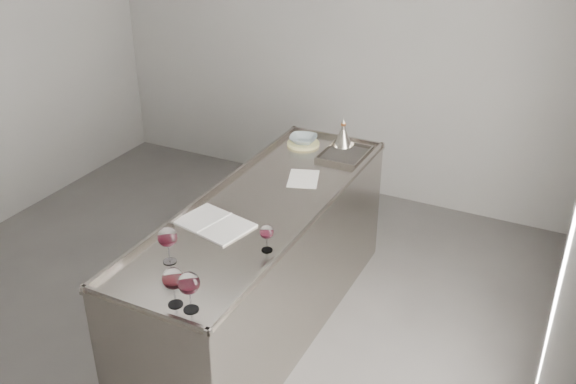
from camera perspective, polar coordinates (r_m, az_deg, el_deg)
The scene contains 11 objects.
room_shell at distance 3.84m, azimuth -11.15°, elevation 4.65°, with size 4.54×5.04×2.84m.
counter at distance 4.25m, azimuth -2.14°, elevation -6.63°, with size 0.77×2.42×0.97m.
wine_glass_left at distance 3.43m, azimuth -10.66°, elevation -4.03°, with size 0.11×0.11×0.21m.
wine_glass_middle at distance 3.11m, azimuth -10.17°, elevation -7.67°, with size 0.11×0.11×0.21m.
wine_glass_right at distance 3.07m, azimuth -8.80°, elevation -8.09°, with size 0.11×0.11×0.21m.
wine_glass_small at distance 3.49m, azimuth -1.91°, elevation -3.65°, with size 0.08×0.08×0.16m.
notebook at distance 3.81m, azimuth -6.55°, elevation -2.81°, with size 0.48×0.38×0.02m.
loose_paper_top at distance 4.32m, azimuth 1.37°, elevation 1.20°, with size 0.20×0.28×0.00m, color white.
trivet at distance 4.84m, azimuth 1.36°, elevation 4.32°, with size 0.24×0.24×0.02m, color #EAE697.
ceramic_bowl at distance 4.83m, azimuth 1.37°, elevation 4.71°, with size 0.21×0.21×0.05m, color #8A9BA1.
wine_funnel at distance 4.83m, azimuth 4.90°, elevation 4.88°, with size 0.15×0.15×0.22m.
Camera 1 is at (2.22, -2.77, 2.86)m, focal length 40.00 mm.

